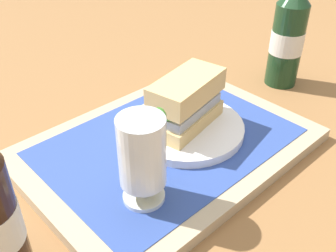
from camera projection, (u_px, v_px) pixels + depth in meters
name	position (u px, v px, depth m)	size (l,w,h in m)	color
ground_plane	(168.00, 151.00, 0.64)	(3.00, 3.00, 0.00)	olive
tray	(168.00, 146.00, 0.63)	(0.44, 0.32, 0.02)	tan
placemat	(168.00, 141.00, 0.63)	(0.38, 0.27, 0.00)	#2D4793
plate	(185.00, 127.00, 0.64)	(0.19, 0.19, 0.01)	white
sandwich	(184.00, 102.00, 0.61)	(0.14, 0.09, 0.08)	tan
beer_glass	(142.00, 156.00, 0.48)	(0.06, 0.06, 0.12)	silver
second_bottle	(288.00, 35.00, 0.77)	(0.07, 0.07, 0.27)	#19381E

